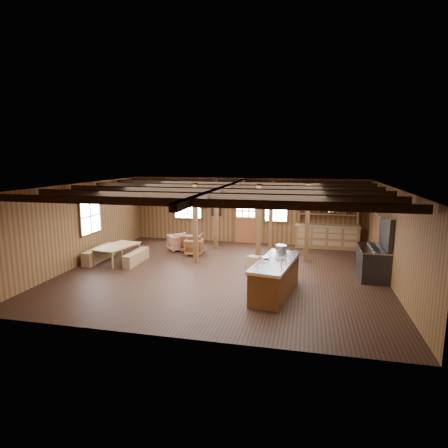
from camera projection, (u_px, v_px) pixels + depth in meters
The scene contains 22 objects.
room at pixel (223, 230), 11.78m from camera, with size 10.04×9.04×2.84m.
ceiling_joists at pixel (224, 189), 11.72m from camera, with size 9.80×8.82×0.18m.
timber_posts at pixel (249, 220), 13.66m from camera, with size 3.95×2.35×2.80m.
back_door at pixel (246, 223), 16.14m from camera, with size 1.02×0.08×2.15m.
window_back_left at pixel (188, 204), 16.59m from camera, with size 1.32×0.06×1.32m.
window_back_right at pixel (276, 207), 15.75m from camera, with size 1.02×0.06×1.32m.
window_left at pixel (90, 216), 13.29m from camera, with size 0.14×1.24×1.32m.
notice_boards at pixel (212, 204), 16.34m from camera, with size 1.08×0.03×0.90m.
back_counter at pixel (327, 234), 15.22m from camera, with size 2.55×0.60×2.45m.
pendant_lamps at pixel (166, 198), 13.07m from camera, with size 1.86×2.36×0.66m.
pot_rack at pixel (329, 204), 11.17m from camera, with size 0.38×3.00×0.44m.
kitchen_island at pixel (275, 277), 10.07m from camera, with size 1.28×2.61×1.20m.
step_stool at pixel (254, 262), 12.49m from camera, with size 0.46×0.33×0.41m, color brown.
commercial_range at pixel (375, 257), 11.43m from camera, with size 0.83×1.62×2.00m.
dining_table at pixel (118, 254), 13.23m from camera, with size 1.67×0.93×0.59m, color olive.
bench_wall at pixel (99, 254), 13.40m from camera, with size 0.33×1.75×0.48m, color brown.
bench_aisle at pixel (136, 257), 13.09m from camera, with size 0.29×1.53×0.42m, color brown.
armchair_a at pixel (192, 242), 14.69m from camera, with size 0.78×0.80×0.73m, color brown.
armchair_b at pixel (194, 247), 14.19m from camera, with size 0.67×0.68×0.62m, color brown.
armchair_c at pixel (178, 243), 14.88m from camera, with size 0.68×0.70×0.63m, color #8A5C3E.
counter_pot at pixel (281, 248), 10.92m from camera, with size 0.33×0.33×0.20m, color silver.
bowl at pixel (266, 258), 10.15m from camera, with size 0.24×0.24×0.06m, color silver.
Camera 1 is at (2.56, -11.27, 3.66)m, focal length 30.00 mm.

